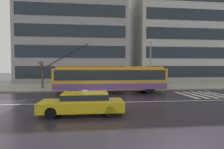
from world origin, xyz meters
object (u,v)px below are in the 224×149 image
Objects in this scene: taxi_oncoming_near at (83,102)px; bus_shelter at (90,72)px; pedestrian_at_shelter at (69,80)px; pedestrian_approaching_curb at (140,75)px; trolleybus at (110,78)px; street_tree_bare at (42,73)px; street_lamp at (151,59)px.

taxi_oncoming_near is 1.22× the size of bus_shelter.
pedestrian_approaching_curb is (8.69, -1.74, 0.67)m from pedestrian_at_shelter.
trolleybus is 8.76m from taxi_oncoming_near.
pedestrian_approaching_curb is (6.06, -0.66, -0.34)m from bus_shelter.
street_tree_bare is at bearing 153.59° from trolleybus.
street_lamp reaches higher than pedestrian_approaching_curb.
trolleybus is at bearing 73.88° from taxi_oncoming_near.
trolleybus is 2.09× the size of street_lamp.
trolleybus reaches higher than taxi_oncoming_near.
trolleybus is at bearing -41.33° from pedestrian_at_shelter.
pedestrian_at_shelter is at bearing 168.69° from pedestrian_approaching_curb.
trolleybus is at bearing -147.01° from pedestrian_approaching_curb.
street_lamp is (9.85, -2.14, 2.53)m from pedestrian_at_shelter.
bus_shelter is at bearing -22.25° from pedestrian_at_shelter.
pedestrian_at_shelter reaches higher than taxi_oncoming_near.
taxi_oncoming_near is at bearing -120.00° from pedestrian_approaching_curb.
taxi_oncoming_near is (-2.42, -8.37, -0.84)m from trolleybus.
street_lamp reaches higher than trolleybus.
street_tree_bare reaches higher than bus_shelter.
taxi_oncoming_near is 13.19m from street_lamp.
street_lamp is at bearing -12.25° from pedestrian_at_shelter.
bus_shelter is at bearing 171.63° from street_lamp.
taxi_oncoming_near is 1.40× the size of street_tree_bare.
bus_shelter is 5.82m from street_tree_bare.
bus_shelter is at bearing 88.88° from taxi_oncoming_near.
street_lamp reaches higher than bus_shelter.
street_tree_bare is at bearing 173.02° from pedestrian_approaching_curb.
pedestrian_at_shelter is (-2.63, 1.08, -1.01)m from bus_shelter.
street_tree_bare is (-12.98, 1.85, -1.65)m from street_lamp.
street_lamp is (7.21, -1.06, 1.52)m from bus_shelter.
trolleybus is 7.36× the size of pedestrian_at_shelter.
pedestrian_approaching_curb reaches higher than taxi_oncoming_near.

